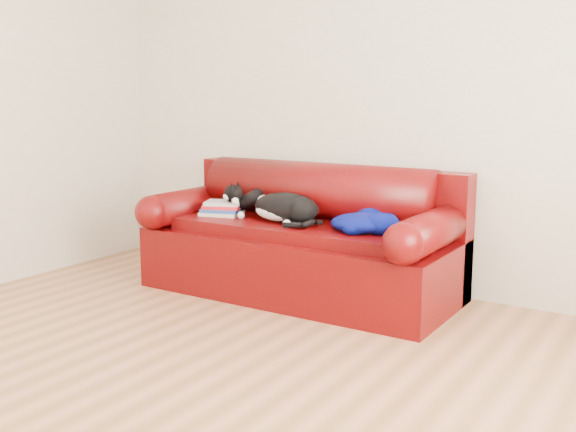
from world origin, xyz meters
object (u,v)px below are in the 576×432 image
book_stack (223,208)px  cat (284,208)px  blanket (364,222)px  sofa_base (299,260)px

book_stack → cat: 0.52m
cat → blanket: (0.59, -0.00, -0.04)m
book_stack → blanket: (1.11, 0.00, 0.01)m
sofa_base → blanket: size_ratio=3.96×
sofa_base → book_stack: book_stack is taller
sofa_base → cat: (-0.08, -0.07, 0.36)m
sofa_base → cat: bearing=-140.1°
blanket → sofa_base: bearing=172.6°
sofa_base → book_stack: size_ratio=6.59×
sofa_base → book_stack: bearing=-173.6°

